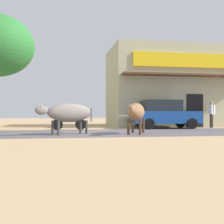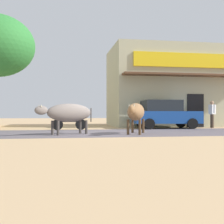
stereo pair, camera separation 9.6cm
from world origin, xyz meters
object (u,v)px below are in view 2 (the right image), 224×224
object	(u,v)px
parked_motorcycle	(70,121)
pedestrian_by_shop	(212,112)
parked_hatchback_car	(165,114)
cow_near_brown	(68,113)
cow_far_dark	(136,112)

from	to	relation	value
parked_motorcycle	pedestrian_by_shop	world-z (taller)	pedestrian_by_shop
parked_motorcycle	pedestrian_by_shop	xyz separation A→B (m)	(8.63, 1.00, 0.49)
parked_hatchback_car	parked_motorcycle	xyz separation A→B (m)	(-5.49, -0.67, -0.38)
parked_motorcycle	pedestrian_by_shop	distance (m)	8.71
parked_hatchback_car	cow_near_brown	bearing A→B (deg)	-144.21
parked_hatchback_car	cow_far_dark	xyz separation A→B (m)	(-2.78, -4.20, 0.10)
pedestrian_by_shop	cow_near_brown	bearing A→B (deg)	-153.41
cow_near_brown	pedestrian_by_shop	bearing A→B (deg)	26.59
parked_motorcycle	cow_near_brown	distance (m)	3.44
cow_far_dark	pedestrian_by_shop	distance (m)	7.46
cow_near_brown	cow_far_dark	distance (m)	2.88
parked_motorcycle	parked_hatchback_car	bearing A→B (deg)	6.98
parked_motorcycle	pedestrian_by_shop	size ratio (longest dim) A/B	1.11
cow_near_brown	cow_far_dark	size ratio (longest dim) A/B	1.00
parked_hatchback_car	parked_motorcycle	world-z (taller)	parked_hatchback_car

